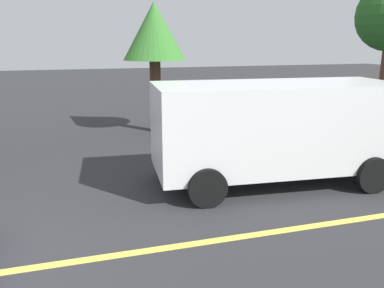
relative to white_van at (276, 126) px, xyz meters
name	(u,v)px	position (x,y,z in m)	size (l,w,h in m)	color
lane_marking_centre	(172,247)	(-2.88, -2.18, -1.26)	(28.00, 0.16, 0.01)	#E0D14C
white_van	(276,126)	(0.00, 0.00, 0.00)	(5.34, 2.60, 2.20)	white
tree_right_verge	(154,34)	(-1.49, 5.75, 2.00)	(2.08, 2.08, 4.28)	#513823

